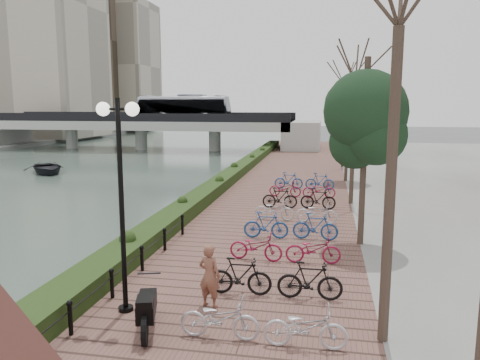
% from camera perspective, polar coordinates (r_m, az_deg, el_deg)
% --- Properties ---
extents(river_water, '(30.00, 130.00, 0.02)m').
position_cam_1_polar(river_water, '(39.55, -22.93, 0.66)').
color(river_water, '#4F6359').
rests_on(river_water, ground).
extents(promenade, '(8.00, 75.00, 0.50)m').
position_cam_1_polar(promenade, '(25.78, 4.25, -2.35)').
color(promenade, brown).
rests_on(promenade, ground).
extents(hedge, '(1.10, 56.00, 0.60)m').
position_cam_1_polar(hedge, '(28.66, -1.96, -0.03)').
color(hedge, '#1E3513').
rests_on(hedge, promenade).
extents(chain_fence, '(0.10, 14.10, 0.70)m').
position_cam_1_polar(chain_fence, '(11.90, -17.49, -13.84)').
color(chain_fence, black).
rests_on(chain_fence, promenade).
extents(lamppost, '(1.02, 0.32, 5.07)m').
position_cam_1_polar(lamppost, '(11.07, -14.45, 2.24)').
color(lamppost, black).
rests_on(lamppost, promenade).
extents(motorcycle, '(1.01, 1.79, 1.07)m').
position_cam_1_polar(motorcycle, '(10.84, -11.25, -14.87)').
color(motorcycle, black).
rests_on(motorcycle, promenade).
extents(pedestrian, '(0.66, 0.52, 1.59)m').
position_cam_1_polar(pedestrian, '(11.66, -3.74, -11.57)').
color(pedestrian, brown).
rests_on(pedestrian, promenade).
extents(bicycle_parking, '(2.40, 19.89, 1.00)m').
position_cam_1_polar(bicycle_parking, '(18.54, 6.46, -4.71)').
color(bicycle_parking, silver).
rests_on(bicycle_parking, promenade).
extents(street_trees, '(3.20, 37.12, 6.80)m').
position_cam_1_polar(street_trees, '(20.41, 14.11, 4.08)').
color(street_trees, '#34251F').
rests_on(street_trees, promenade).
extents(bridge, '(36.00, 10.77, 6.50)m').
position_cam_1_polar(bridge, '(56.54, -10.97, 7.03)').
color(bridge, '#B0B0AB').
rests_on(bridge, ground).
extents(boat, '(5.22, 5.31, 0.90)m').
position_cam_1_polar(boat, '(39.76, -22.48, 1.40)').
color(boat, black).
rests_on(boat, river_water).
extents(far_buildings, '(35.00, 38.00, 38.00)m').
position_cam_1_polar(far_buildings, '(88.66, -23.58, 15.46)').
color(far_buildings, '#B3AA95').
rests_on(far_buildings, far_bank).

